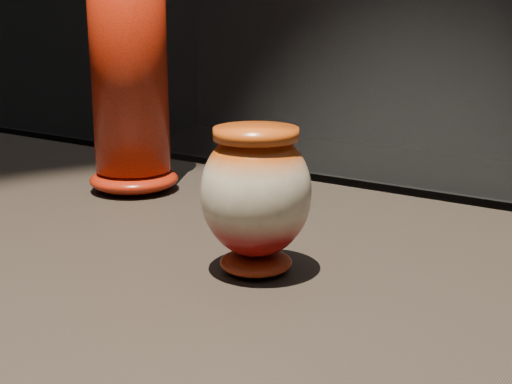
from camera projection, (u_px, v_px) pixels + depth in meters
main_vase at (256, 195)px, 0.73m from camera, size 0.14×0.14×0.15m
tall_vase at (129, 54)px, 1.02m from camera, size 0.14×0.14×0.42m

